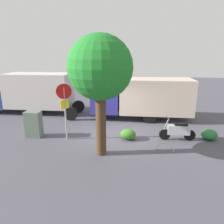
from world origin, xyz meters
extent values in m
plane|color=#4A4852|center=(0.00, 0.00, 0.00)|extent=(60.00, 60.00, 0.00)
cylinder|color=black|center=(-1.63, -4.26, 0.45)|extent=(0.91, 0.30, 0.90)
cylinder|color=black|center=(-1.73, -2.37, 0.45)|extent=(0.91, 0.30, 0.90)
cylinder|color=black|center=(3.52, -3.99, 0.45)|extent=(0.91, 0.30, 0.90)
cylinder|color=black|center=(3.41, -2.09, 0.45)|extent=(0.91, 0.30, 0.90)
cube|color=beige|center=(-2.08, -3.34, 1.58)|extent=(4.77, 2.45, 2.25)
cube|color=navy|center=(1.24, -3.16, 1.40)|extent=(1.91, 2.19, 1.90)
cube|color=black|center=(1.24, -3.16, 2.00)|extent=(1.92, 2.04, 0.60)
cylinder|color=black|center=(6.79, -4.49, 0.45)|extent=(0.92, 0.31, 0.90)
cylinder|color=black|center=(6.66, -2.60, 0.45)|extent=(0.92, 0.31, 0.90)
cube|color=silver|center=(6.33, -3.57, 1.67)|extent=(4.77, 2.52, 2.44)
cylinder|color=black|center=(-2.49, 0.22, 0.28)|extent=(0.57, 0.14, 0.56)
cylinder|color=black|center=(-3.73, 0.13, 0.28)|extent=(0.57, 0.14, 0.56)
cube|color=silver|center=(-3.16, 0.17, 0.56)|extent=(1.12, 0.40, 0.48)
cube|color=black|center=(-3.26, 0.16, 0.83)|extent=(0.66, 0.32, 0.12)
cylinder|color=slate|center=(-2.54, 0.21, 0.83)|extent=(0.29, 0.09, 0.69)
cylinder|color=black|center=(-2.54, 0.21, 1.18)|extent=(0.08, 0.55, 0.04)
cylinder|color=#9E9EA3|center=(2.52, 0.97, 1.35)|extent=(0.08, 0.08, 2.70)
cylinder|color=red|center=(2.52, 0.99, 2.51)|extent=(0.71, 0.32, 0.76)
cube|color=yellow|center=(2.52, 0.99, 1.87)|extent=(0.33, 0.33, 0.44)
cylinder|color=#47301E|center=(0.40, 2.29, 1.42)|extent=(0.44, 0.44, 2.83)
sphere|color=#1F7827|center=(0.40, 2.29, 3.76)|extent=(2.64, 2.64, 2.64)
cube|color=slate|center=(4.35, 0.93, 0.69)|extent=(0.83, 0.59, 1.38)
torus|color=#B7B7BC|center=(-2.40, 1.56, 0.00)|extent=(0.85, 0.18, 0.85)
ellipsoid|color=#357121|center=(-0.63, 0.51, 0.27)|extent=(0.80, 0.65, 0.55)
ellipsoid|color=#29733C|center=(-4.75, -0.15, 0.27)|extent=(0.80, 0.65, 0.54)
camera|label=1|loc=(-1.45, 10.51, 4.31)|focal=33.41mm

